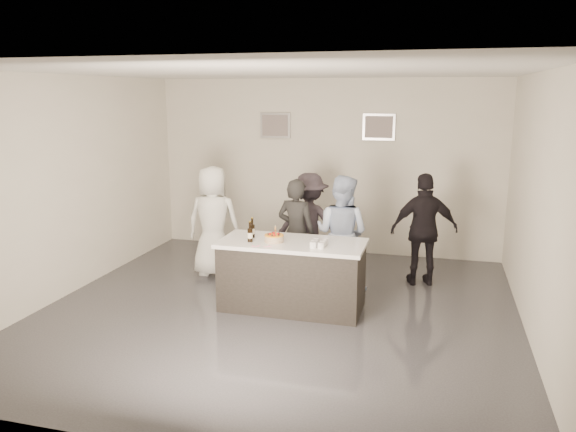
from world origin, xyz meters
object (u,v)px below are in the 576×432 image
(cake, at_px, (274,239))
(person_guest_back, at_px, (309,223))
(person_main_blue, at_px, (342,233))
(person_guest_left, at_px, (213,221))
(person_main_black, at_px, (296,233))
(bar_counter, at_px, (292,275))
(person_guest_right, at_px, (424,230))
(beer_bottle_b, at_px, (250,232))
(beer_bottle_a, at_px, (252,228))

(cake, distance_m, person_guest_back, 1.61)
(person_main_blue, relative_size, person_guest_left, 0.98)
(person_main_black, xyz_separation_m, person_main_blue, (0.66, 0.00, 0.04))
(person_main_blue, bearing_deg, bar_counter, 78.28)
(bar_counter, bearing_deg, person_main_black, 101.05)
(person_main_blue, height_order, person_guest_back, person_main_blue)
(person_guest_left, relative_size, person_guest_right, 1.03)
(cake, height_order, person_main_blue, person_main_blue)
(beer_bottle_b, height_order, person_guest_right, person_guest_right)
(person_main_black, relative_size, person_guest_back, 1.00)
(cake, distance_m, beer_bottle_b, 0.32)
(person_main_blue, height_order, person_guest_right, person_main_blue)
(person_main_blue, xyz_separation_m, person_guest_back, (-0.61, 0.64, -0.04))
(bar_counter, bearing_deg, cake, -160.23)
(cake, height_order, beer_bottle_b, beer_bottle_b)
(person_main_black, bearing_deg, person_guest_left, 5.20)
(cake, xyz_separation_m, beer_bottle_b, (-0.30, -0.08, 0.09))
(beer_bottle_a, distance_m, person_guest_left, 1.37)
(cake, height_order, person_guest_back, person_guest_back)
(cake, bearing_deg, person_guest_back, 86.81)
(bar_counter, relative_size, person_guest_right, 1.13)
(person_main_blue, xyz_separation_m, person_guest_right, (1.12, 0.53, -0.00))
(bar_counter, bearing_deg, person_guest_right, 41.62)
(cake, height_order, person_guest_right, person_guest_right)
(beer_bottle_a, relative_size, beer_bottle_b, 1.00)
(person_guest_back, bearing_deg, beer_bottle_a, 70.60)
(bar_counter, height_order, cake, cake)
(cake, relative_size, beer_bottle_b, 0.95)
(person_main_black, bearing_deg, cake, 98.73)
(person_guest_right, distance_m, person_guest_back, 1.73)
(cake, distance_m, beer_bottle_a, 0.38)
(person_main_black, xyz_separation_m, person_guest_back, (0.05, 0.64, -0.00))
(person_guest_back, bearing_deg, person_guest_right, 173.61)
(beer_bottle_b, bearing_deg, person_guest_left, 130.10)
(beer_bottle_b, bearing_deg, person_main_black, 72.02)
(cake, xyz_separation_m, beer_bottle_a, (-0.34, 0.14, 0.09))
(bar_counter, distance_m, person_guest_right, 2.18)
(beer_bottle_a, xyz_separation_m, beer_bottle_b, (0.04, -0.22, 0.00))
(beer_bottle_a, xyz_separation_m, person_guest_right, (2.16, 1.36, -0.21))
(person_guest_right, bearing_deg, cake, 25.10)
(person_guest_back, bearing_deg, person_main_black, 82.84)
(person_main_black, bearing_deg, bar_counter, 112.34)
(beer_bottle_a, height_order, beer_bottle_b, same)
(cake, xyz_separation_m, person_guest_left, (-1.29, 1.11, -0.09))
(beer_bottle_a, bearing_deg, person_guest_right, 32.22)
(beer_bottle_a, xyz_separation_m, person_main_black, (0.38, 0.82, -0.24))
(beer_bottle_b, distance_m, person_guest_right, 2.65)
(bar_counter, bearing_deg, beer_bottle_a, 173.58)
(person_guest_left, bearing_deg, bar_counter, 141.58)
(bar_counter, height_order, person_guest_left, person_guest_left)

